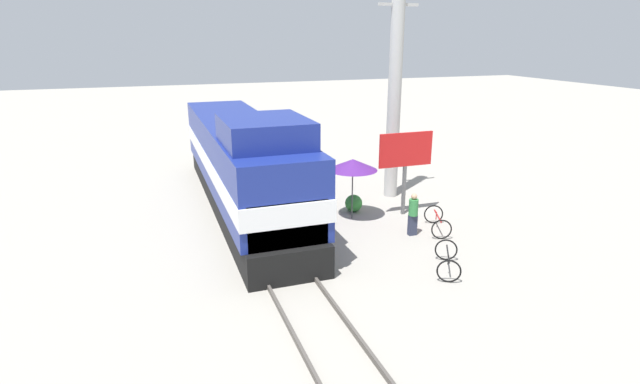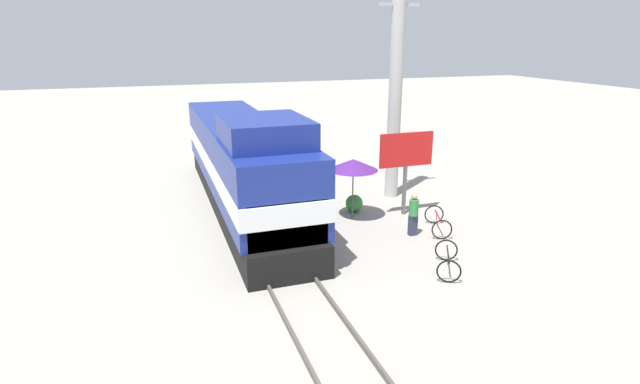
# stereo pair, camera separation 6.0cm
# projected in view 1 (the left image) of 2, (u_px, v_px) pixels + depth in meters

# --- Properties ---
(ground_plane) EXTENTS (120.00, 120.00, 0.00)m
(ground_plane) POSITION_uv_depth(u_px,v_px,m) (259.00, 232.00, 18.57)
(ground_plane) COLOR gray
(rail_near) EXTENTS (0.08, 30.34, 0.15)m
(rail_near) POSITION_uv_depth(u_px,v_px,m) (240.00, 233.00, 18.32)
(rail_near) COLOR #4C4742
(rail_near) RESTS_ON ground_plane
(rail_far) EXTENTS (0.08, 30.34, 0.15)m
(rail_far) POSITION_uv_depth(u_px,v_px,m) (278.00, 228.00, 18.77)
(rail_far) COLOR #4C4742
(rail_far) RESTS_ON ground_plane
(locomotive) EXTENTS (2.89, 14.96, 4.48)m
(locomotive) POSITION_uv_depth(u_px,v_px,m) (243.00, 165.00, 20.37)
(locomotive) COLOR black
(locomotive) RESTS_ON ground_plane
(utility_pole) EXTENTS (1.80, 0.58, 9.32)m
(utility_pole) POSITION_uv_depth(u_px,v_px,m) (395.00, 92.00, 21.38)
(utility_pole) COLOR #B2B2AD
(utility_pole) RESTS_ON ground_plane
(vendor_umbrella) EXTENTS (1.92, 1.92, 2.44)m
(vendor_umbrella) POSITION_uv_depth(u_px,v_px,m) (353.00, 165.00, 19.30)
(vendor_umbrella) COLOR #4C4C4C
(vendor_umbrella) RESTS_ON ground_plane
(billboard_sign) EXTENTS (2.30, 0.12, 3.38)m
(billboard_sign) POSITION_uv_depth(u_px,v_px,m) (406.00, 154.00, 19.70)
(billboard_sign) COLOR #595959
(billboard_sign) RESTS_ON ground_plane
(shrub_cluster) EXTENTS (0.72, 0.72, 0.72)m
(shrub_cluster) POSITION_uv_depth(u_px,v_px,m) (354.00, 203.00, 20.64)
(shrub_cluster) COLOR #388C38
(shrub_cluster) RESTS_ON ground_plane
(person_bystander) EXTENTS (0.34, 0.34, 1.59)m
(person_bystander) POSITION_uv_depth(u_px,v_px,m) (413.00, 213.00, 18.06)
(person_bystander) COLOR #2D3347
(person_bystander) RESTS_ON ground_plane
(bicycle) EXTENTS (1.29, 1.80, 0.74)m
(bicycle) POSITION_uv_depth(u_px,v_px,m) (437.00, 221.00, 18.58)
(bicycle) COLOR black
(bicycle) RESTS_ON ground_plane
(bicycle_spare) EXTENTS (1.43, 1.76, 0.73)m
(bicycle_spare) POSITION_uv_depth(u_px,v_px,m) (447.00, 260.00, 15.41)
(bicycle_spare) COLOR black
(bicycle_spare) RESTS_ON ground_plane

